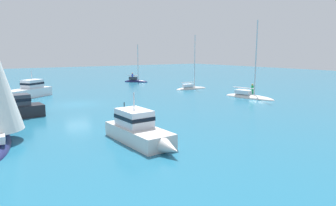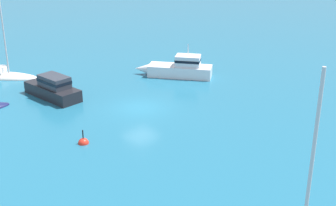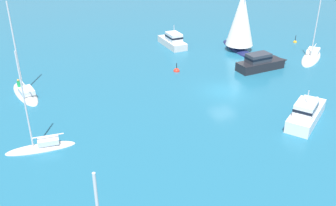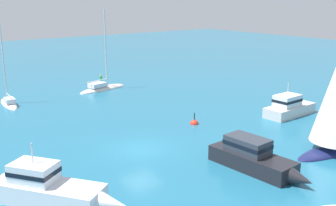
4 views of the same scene
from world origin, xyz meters
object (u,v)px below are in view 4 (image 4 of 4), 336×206
(sloop, at_px, (102,88))
(ketch, at_px, (9,103))
(powerboat_1, at_px, (290,107))
(powerboat, at_px, (254,158))
(launch, at_px, (50,189))
(channel_buoy, at_px, (194,124))

(sloop, bearing_deg, ketch, 171.11)
(powerboat_1, height_order, sloop, sloop)
(sloop, bearing_deg, powerboat, -108.48)
(launch, distance_m, powerboat_1, 23.58)
(sloop, relative_size, channel_buoy, 7.16)
(ketch, xyz_separation_m, channel_buoy, (15.89, 10.57, -0.15))
(ketch, bearing_deg, launch, 173.84)
(ketch, bearing_deg, powerboat_1, -129.94)
(channel_buoy, bearing_deg, ketch, -146.36)
(launch, height_order, sloop, sloop)
(powerboat_1, height_order, channel_buoy, powerboat_1)
(ketch, relative_size, launch, 1.19)
(powerboat, relative_size, channel_buoy, 5.29)
(launch, xyz_separation_m, powerboat_1, (-2.61, 23.44, -0.04))
(powerboat_1, bearing_deg, sloop, 111.67)
(powerboat_1, bearing_deg, powerboat, -154.94)
(ketch, distance_m, launch, 22.06)
(ketch, relative_size, sloop, 0.87)
(powerboat_1, bearing_deg, launch, -175.87)
(powerboat_1, xyz_separation_m, sloop, (-19.50, -8.63, -0.60))
(launch, bearing_deg, powerboat_1, 61.49)
(ketch, xyz_separation_m, launch, (21.65, -4.16, 0.64))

